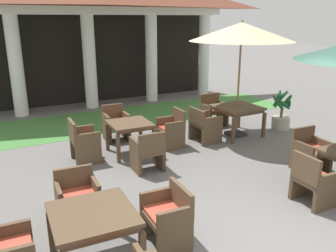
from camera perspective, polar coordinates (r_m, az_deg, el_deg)
name	(u,v)px	position (r m, az deg, el deg)	size (l,w,h in m)	color
lawn_strip	(110,120)	(10.47, -9.40, 0.98)	(11.84, 2.48, 0.01)	#47843D
patio_chair_near_foreground_west	(313,181)	(6.10, 22.45, -8.24)	(0.54, 0.58, 0.86)	brown
patio_chair_near_foreground_north	(310,151)	(7.41, 22.04, -3.82)	(0.59, 0.59, 0.82)	brown
patio_table_mid_left	(130,127)	(7.67, -6.22, -0.13)	(0.90, 0.90, 0.71)	brown
patio_chair_mid_left_north	(116,124)	(8.66, -8.45, 0.35)	(0.57, 0.61, 0.84)	brown
patio_chair_mid_left_east	(172,130)	(8.11, 0.61, -0.59)	(0.52, 0.58, 0.88)	brown
patio_chair_mid_left_west	(83,142)	(7.47, -13.55, -2.47)	(0.55, 0.62, 0.90)	brown
patio_chair_mid_left_south	(148,151)	(6.84, -3.27, -4.12)	(0.58, 0.55, 0.82)	brown
patio_table_mid_right	(93,219)	(4.37, -12.07, -14.53)	(1.01, 1.01, 0.70)	brown
patio_chair_mid_right_north	(77,198)	(5.30, -14.44, -11.25)	(0.60, 0.53, 0.80)	brown
patio_chair_mid_right_east	(168,216)	(4.74, 0.00, -14.41)	(0.53, 0.65, 0.79)	brown
patio_table_far_back	(237,110)	(9.00, 11.11, 2.57)	(1.04, 1.04, 0.75)	brown
patio_umbrella_far_back	(242,32)	(8.73, 11.83, 14.62)	(2.48, 2.48, 2.84)	#2D2D2D
patio_chair_far_back_north	(213,111)	(9.81, 7.35, 2.45)	(0.64, 0.53, 0.87)	brown
patio_chair_far_back_west	(204,125)	(8.48, 5.87, 0.21)	(0.58, 0.65, 0.84)	brown
potted_palm_right_edge	(281,117)	(9.89, 17.83, 1.40)	(0.57, 0.60, 1.06)	#B2AD9E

